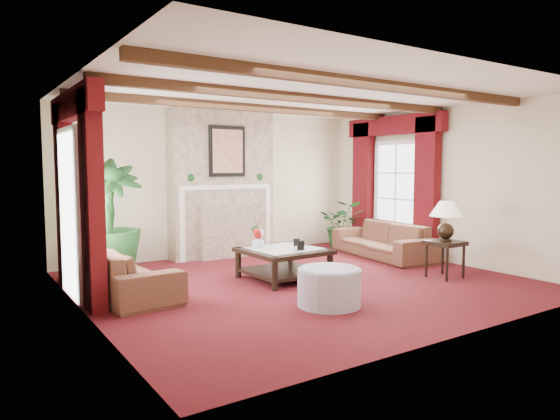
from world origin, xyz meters
TOP-DOWN VIEW (x-y plane):
  - floor at (0.00, 0.00)m, footprint 6.00×6.00m
  - ceiling at (0.00, 0.00)m, footprint 6.00×6.00m
  - back_wall at (0.00, 2.75)m, footprint 6.00×0.02m
  - left_wall at (-3.00, 0.00)m, footprint 0.02×5.50m
  - right_wall at (3.00, 0.00)m, footprint 0.02×5.50m
  - ceiling_beams at (0.00, 0.00)m, footprint 6.00×3.00m
  - fireplace at (0.00, 2.55)m, footprint 2.00×0.52m
  - french_door_left at (-2.97, 1.00)m, footprint 0.10×1.10m
  - french_door_right at (2.97, 1.00)m, footprint 0.10×1.10m
  - curtains_left at (-2.86, 1.00)m, footprint 0.20×2.40m
  - curtains_right at (2.86, 1.00)m, footprint 0.20×2.40m
  - sofa_left at (-2.37, 0.76)m, footprint 2.21×0.89m
  - sofa_right at (2.43, 0.81)m, footprint 2.36×1.24m
  - potted_palm at (-2.31, 1.73)m, footprint 1.32×1.98m
  - small_plant at (2.48, 2.00)m, footprint 1.88×1.88m
  - coffee_table at (-0.14, 0.28)m, footprint 1.15×1.15m
  - side_table at (1.97, -0.96)m, footprint 0.54×0.54m
  - ottoman at (-0.46, -1.19)m, footprint 0.77×0.77m
  - table_lamp at (1.97, -0.96)m, footprint 0.49×0.49m
  - flower_vase at (-0.42, 0.55)m, footprint 0.29×0.30m
  - book at (0.09, -0.02)m, footprint 0.23×0.14m
  - photo_frame_a at (-0.04, -0.01)m, footprint 0.11×0.03m
  - photo_frame_b at (0.15, 0.35)m, footprint 0.09×0.04m

SIDE VIEW (x-z plane):
  - floor at x=0.00m, z-range 0.00..0.00m
  - ottoman at x=-0.46m, z-range 0.00..0.45m
  - coffee_table at x=-0.14m, z-range 0.00..0.46m
  - side_table at x=1.97m, z-range 0.00..0.56m
  - small_plant at x=2.48m, z-range 0.00..0.77m
  - sofa_left at x=-2.37m, z-range 0.00..0.83m
  - sofa_right at x=2.43m, z-range 0.00..0.85m
  - potted_palm at x=-2.31m, z-range 0.00..1.01m
  - photo_frame_b at x=0.15m, z-range 0.46..0.58m
  - photo_frame_a at x=-0.04m, z-range 0.46..0.61m
  - flower_vase at x=-0.42m, z-range 0.46..0.65m
  - book at x=0.09m, z-range 0.46..0.76m
  - table_lamp at x=1.97m, z-range 0.56..1.18m
  - back_wall at x=0.00m, z-range 0.00..2.70m
  - left_wall at x=-3.00m, z-range 0.00..2.70m
  - right_wall at x=3.00m, z-range 0.00..2.70m
  - french_door_left at x=-2.97m, z-range 1.05..3.21m
  - french_door_right at x=2.97m, z-range 1.05..3.21m
  - curtains_left at x=-2.86m, z-range 1.28..3.83m
  - curtains_right at x=2.86m, z-range 1.28..3.83m
  - ceiling_beams at x=0.00m, z-range 2.58..2.70m
  - ceiling at x=0.00m, z-range 2.70..2.70m
  - fireplace at x=0.00m, z-range 1.35..4.05m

